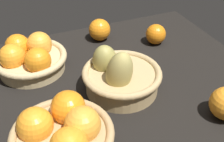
{
  "coord_description": "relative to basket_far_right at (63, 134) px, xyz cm",
  "views": [
    {
      "loc": [
        28.12,
        61.46,
        56.01
      ],
      "look_at": [
        2.11,
        -0.92,
        7.0
      ],
      "focal_mm": 47.16,
      "sensor_mm": 36.0,
      "label": 1
    }
  ],
  "objects": [
    {
      "name": "basket_far_right",
      "position": [
        0.0,
        0.0,
        0.0
      ],
      "size": [
        22.48,
        22.48,
        11.51
      ],
      "color": "tan",
      "rests_on": "market_tray"
    },
    {
      "name": "basket_center_pears",
      "position": [
        -19.75,
        -14.85,
        -0.34
      ],
      "size": [
        21.91,
        21.91,
        14.93
      ],
      "color": "tan",
      "rests_on": "market_tray"
    },
    {
      "name": "market_tray",
      "position": [
        -21.22,
        -17.72,
        -6.5
      ],
      "size": [
        84.0,
        72.0,
        3.0
      ],
      "primitive_type": "cube",
      "color": "black",
      "rests_on": "ground"
    },
    {
      "name": "basket_near_right",
      "position": [
        1.35,
        -34.27,
        -0.69
      ],
      "size": [
        21.74,
        21.74,
        10.48
      ],
      "color": "tan",
      "rests_on": "market_tray"
    },
    {
      "name": "loose_orange_back_gap",
      "position": [
        -24.71,
        -43.49,
        -1.15
      ],
      "size": [
        7.72,
        7.72,
        7.72
      ],
      "primitive_type": "sphere",
      "color": "orange",
      "rests_on": "market_tray"
    },
    {
      "name": "loose_orange_side_gap",
      "position": [
        -41.82,
        -33.54,
        -1.51
      ],
      "size": [
        6.99,
        6.99,
        6.99
      ],
      "primitive_type": "sphere",
      "color": "orange",
      "rests_on": "market_tray"
    }
  ]
}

